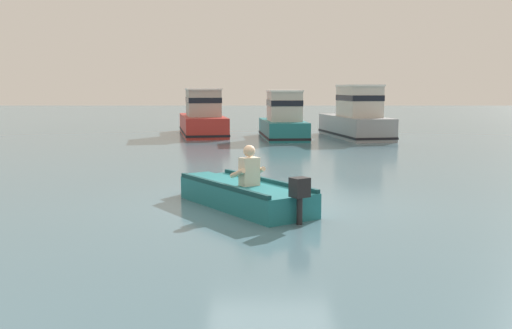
# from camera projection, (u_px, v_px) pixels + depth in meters

# --- Properties ---
(ground_plane) EXTENTS (120.00, 120.00, 0.00)m
(ground_plane) POSITION_uv_depth(u_px,v_px,m) (269.00, 203.00, 11.47)
(ground_plane) COLOR slate
(rowboat_with_person) EXTENTS (2.65, 3.36, 1.19)m
(rowboat_with_person) POSITION_uv_depth(u_px,v_px,m) (241.00, 194.00, 11.06)
(rowboat_with_person) COLOR #1E727A
(rowboat_with_person) RESTS_ON ground
(moored_boat_red) EXTENTS (2.88, 6.13, 2.17)m
(moored_boat_red) POSITION_uv_depth(u_px,v_px,m) (201.00, 118.00, 27.54)
(moored_boat_red) COLOR #B72D28
(moored_boat_red) RESTS_ON ground
(moored_boat_teal) EXTENTS (2.11, 4.69, 2.11)m
(moored_boat_teal) POSITION_uv_depth(u_px,v_px,m) (281.00, 121.00, 25.67)
(moored_boat_teal) COLOR #1E727A
(moored_boat_teal) RESTS_ON ground
(moored_boat_grey) EXTENTS (2.73, 5.61, 2.34)m
(moored_boat_grey) POSITION_uv_depth(u_px,v_px,m) (354.00, 118.00, 26.04)
(moored_boat_grey) COLOR gray
(moored_boat_grey) RESTS_ON ground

